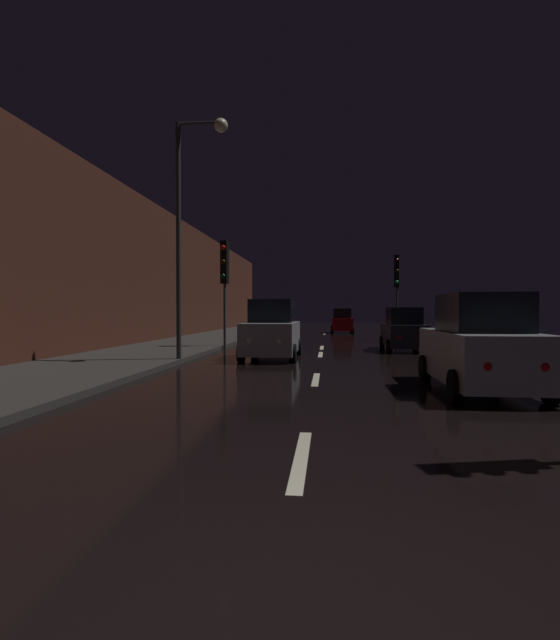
# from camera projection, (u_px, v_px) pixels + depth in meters

# --- Properties ---
(ground) EXTENTS (25.59, 84.00, 0.02)m
(ground) POSITION_uv_depth(u_px,v_px,m) (323.00, 341.00, 26.68)
(ground) COLOR black
(sidewalk_left) EXTENTS (4.40, 84.00, 0.15)m
(sidewalk_left) POSITION_uv_depth(u_px,v_px,m) (211.00, 338.00, 27.37)
(sidewalk_left) COLOR #33302D
(sidewalk_left) RESTS_ON ground
(building_facade_left) EXTENTS (0.80, 63.00, 7.37)m
(building_facade_left) POSITION_uv_depth(u_px,v_px,m) (145.00, 273.00, 24.09)
(building_facade_left) COLOR #472319
(building_facade_left) RESTS_ON ground
(lane_centerline) EXTENTS (0.16, 31.38, 0.01)m
(lane_centerline) POSITION_uv_depth(u_px,v_px,m) (321.00, 354.00, 18.05)
(lane_centerline) COLOR beige
(lane_centerline) RESTS_ON ground
(traffic_light_far_right) EXTENTS (0.38, 0.49, 4.98)m
(traffic_light_far_right) POSITION_uv_depth(u_px,v_px,m) (397.00, 278.00, 27.19)
(traffic_light_far_right) COLOR #38383A
(traffic_light_far_right) RESTS_ON ground
(traffic_light_far_left) EXTENTS (0.35, 0.48, 4.81)m
(traffic_light_far_left) POSITION_uv_depth(u_px,v_px,m) (225.00, 271.00, 20.60)
(traffic_light_far_left) COLOR #38383A
(traffic_light_far_left) RESTS_ON ground
(streetlamp_overhead) EXTENTS (1.70, 0.44, 7.79)m
(streetlamp_overhead) POSITION_uv_depth(u_px,v_px,m) (192.00, 204.00, 14.83)
(streetlamp_overhead) COLOR #2D2D30
(streetlamp_overhead) RESTS_ON ground
(car_approaching_headlights) EXTENTS (1.93, 4.17, 2.10)m
(car_approaching_headlights) POSITION_uv_depth(u_px,v_px,m) (272.00, 331.00, 16.68)
(car_approaching_headlights) COLOR #A5A8AD
(car_approaching_headlights) RESTS_ON ground
(car_parked_right_far) EXTENTS (1.69, 3.66, 1.84)m
(car_parked_right_far) POSITION_uv_depth(u_px,v_px,m) (403.00, 331.00, 19.86)
(car_parked_right_far) COLOR black
(car_parked_right_far) RESTS_ON ground
(car_distant_taillights) EXTENTS (1.73, 3.75, 1.89)m
(car_distant_taillights) POSITION_uv_depth(u_px,v_px,m) (342.00, 322.00, 36.03)
(car_distant_taillights) COLOR maroon
(car_distant_taillights) RESTS_ON ground
(car_parked_right_near) EXTENTS (1.88, 4.08, 2.05)m
(car_parked_right_near) POSITION_uv_depth(u_px,v_px,m) (479.00, 346.00, 9.84)
(car_parked_right_near) COLOR #A5A8AD
(car_parked_right_near) RESTS_ON ground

